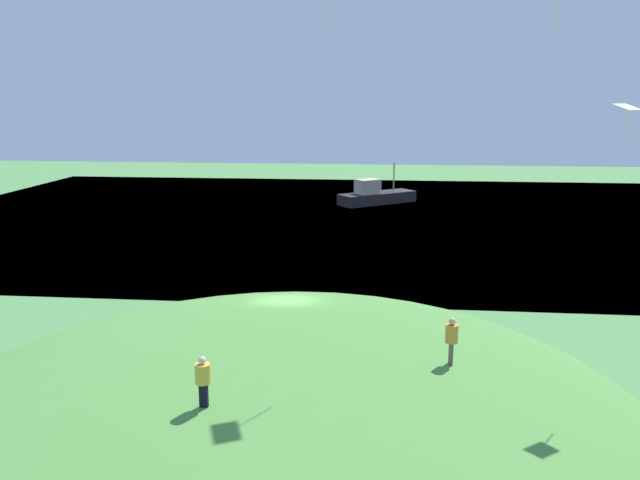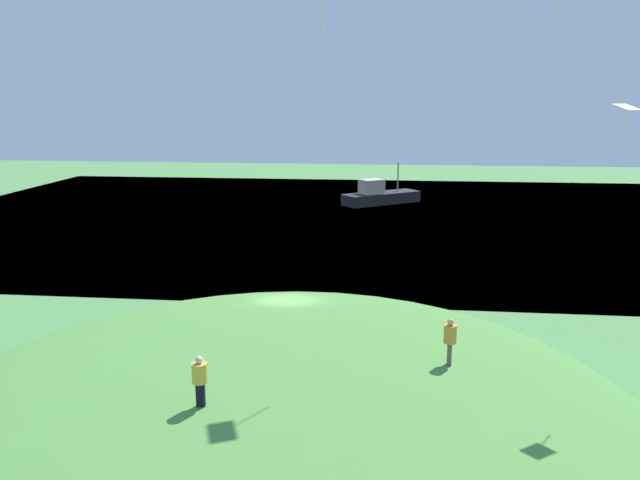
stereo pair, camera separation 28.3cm
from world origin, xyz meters
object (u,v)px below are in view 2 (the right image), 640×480
Objects in this scene: person_with_child at (200,376)px; person_watching_kites at (450,336)px; boat_on_lake at (379,196)px; kite_4 at (626,109)px.

person_with_child is 0.92× the size of person_watching_kites.
kite_4 is (46.26, 8.72, 9.91)m from boat_on_lake.
boat_on_lake is 46.98m from person_watching_kites.
person_watching_kites is (-4.46, 7.69, -0.14)m from person_with_child.
person_with_child is 8.89m from person_watching_kites.
kite_4 is at bearing 63.10° from boat_on_lake.
boat_on_lake is 48.10m from kite_4.
kite_4 reaches higher than boat_on_lake.
kite_4 is (-0.56, 5.34, 7.81)m from person_watching_kites.
kite_4 reaches higher than person_with_child.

